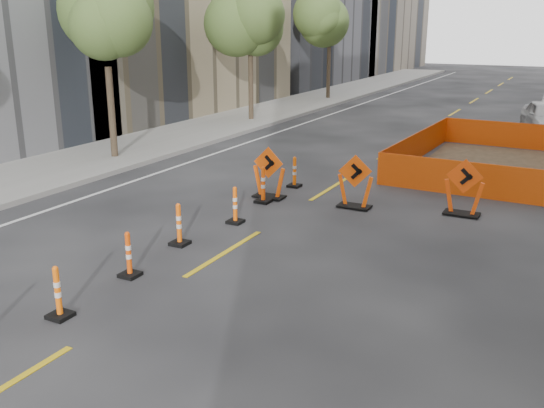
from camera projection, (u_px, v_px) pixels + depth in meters
The scene contains 15 objects.
ground_plane at pixel (93, 333), 9.67m from camera, with size 140.00×140.00×0.00m, color black.
sidewalk_left at pixel (138, 147), 23.83m from camera, with size 4.00×90.00×0.15m, color gray.
tree_l_b at pixel (105, 30), 20.59m from camera, with size 2.80×2.80×5.95m.
tree_l_c at pixel (250, 28), 29.08m from camera, with size 2.80×2.80×5.95m.
tree_l_d at pixel (330, 27), 37.57m from camera, with size 2.80×2.80×5.95m.
channelizer_3 at pixel (58, 292), 10.07m from camera, with size 0.37×0.37×0.93m, color #FE650A, non-canonical shape.
channelizer_4 at pixel (129, 254), 11.72m from camera, with size 0.36×0.36×0.92m, color #E64809, non-canonical shape.
channelizer_5 at pixel (179, 224), 13.40m from camera, with size 0.38×0.38×0.97m, color #FF600A, non-canonical shape.
channelizer_6 at pixel (235, 205), 14.87m from camera, with size 0.37×0.37×0.94m, color #FA5E0A, non-canonical shape.
channelizer_7 at pixel (263, 185), 16.58m from camera, with size 0.40×0.40×1.02m, color #F14D0A, non-canonical shape.
channelizer_8 at pixel (295, 172), 18.17m from camera, with size 0.37×0.37×0.94m, color #E85B09, non-canonical shape.
chevron_sign_left at pixel (269, 173), 16.95m from camera, with size 0.98×0.59×1.47m, color #F0500A, non-canonical shape.
chevron_sign_center at pixel (355, 181), 16.04m from camera, with size 0.97×0.58×1.46m, color #EB4D09, non-canonical shape.
chevron_sign_right at pixel (464, 187), 15.40m from camera, with size 0.99×0.60×1.49m, color #D63E09, non-canonical shape.
safety_fence at pixel (485, 153), 20.68m from camera, with size 4.73×8.05×1.01m, color #DF4F0B, non-canonical shape.
Camera 1 is at (6.56, -6.36, 4.76)m, focal length 40.00 mm.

